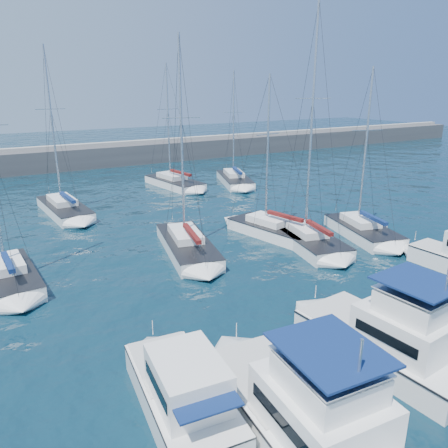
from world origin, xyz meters
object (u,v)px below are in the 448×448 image
motor_yacht_port_inner (307,415)px  sailboat_back_b (174,183)px  sailboat_mid_e (362,230)px  sailboat_back_a (64,208)px  sailboat_back_c (235,180)px  sailboat_mid_b (187,245)px  motor_yacht_stbd_inner (393,339)px  motor_yacht_port_outer (183,394)px  sailboat_mid_c (272,230)px  sailboat_mid_d (309,240)px  sailboat_mid_a (8,277)px

motor_yacht_port_inner → sailboat_back_b: size_ratio=0.62×
motor_yacht_port_inner → sailboat_mid_e: sailboat_mid_e is taller
sailboat_back_a → sailboat_back_c: (21.16, 3.29, -0.02)m
sailboat_mid_b → motor_yacht_stbd_inner: bearing=-71.0°
motor_yacht_port_outer → motor_yacht_port_inner: (3.12, -3.27, 0.19)m
motor_yacht_port_inner → sailboat_mid_c: sailboat_mid_c is taller
motor_yacht_stbd_inner → sailboat_back_b: bearing=76.1°
sailboat_back_b → sailboat_mid_d: bearing=-97.6°
motor_yacht_stbd_inner → sailboat_mid_b: 16.93m
sailboat_mid_c → sailboat_mid_e: size_ratio=0.96×
sailboat_mid_a → sailboat_mid_b: 12.01m
sailboat_back_a → sailboat_back_c: bearing=4.2°
sailboat_mid_a → sailboat_mid_e: (25.91, -4.43, -0.03)m
motor_yacht_port_outer → sailboat_mid_c: size_ratio=0.54×
motor_yacht_port_outer → sailboat_mid_a: size_ratio=0.46×
sailboat_mid_d → sailboat_back_a: 23.68m
motor_yacht_stbd_inner → sailboat_back_a: bearing=99.2°
sailboat_back_c → motor_yacht_port_outer: bearing=-105.0°
motor_yacht_port_inner → motor_yacht_stbd_inner: bearing=19.2°
motor_yacht_port_inner → sailboat_mid_c: 21.85m
sailboat_mid_b → sailboat_back_a: 16.17m
sailboat_back_a → sailboat_mid_b: bearing=-73.2°
sailboat_mid_c → sailboat_back_b: sailboat_back_b is taller
sailboat_mid_c → sailboat_back_c: 20.00m
sailboat_mid_e → sailboat_back_b: size_ratio=0.93×
motor_yacht_port_inner → sailboat_back_c: size_ratio=0.65×
motor_yacht_stbd_inner → sailboat_back_c: bearing=64.6°
sailboat_mid_d → sailboat_back_c: bearing=84.8°
motor_yacht_port_outer → motor_yacht_stbd_inner: (9.45, -1.57, 0.19)m
motor_yacht_port_outer → motor_yacht_port_inner: size_ratio=0.78×
sailboat_mid_b → sailboat_back_a: size_ratio=0.99×
sailboat_mid_c → sailboat_back_a: (-13.52, 15.19, 0.01)m
sailboat_mid_e → sailboat_mid_b: bearing=179.1°
sailboat_mid_a → sailboat_back_a: (6.09, 14.61, -0.02)m
sailboat_mid_d → sailboat_back_b: 24.26m
sailboat_mid_a → sailboat_mid_c: size_ratio=1.19×
sailboat_mid_a → sailboat_mid_c: sailboat_mid_a is taller
motor_yacht_port_inner → sailboat_back_a: size_ratio=0.58×
sailboat_back_a → motor_yacht_port_inner: bearing=-91.7°
sailboat_back_b → sailboat_back_a: bearing=-167.3°
motor_yacht_port_outer → sailboat_back_b: size_ratio=0.48×
sailboat_mid_e → sailboat_mid_c: bearing=163.7°
sailboat_mid_b → sailboat_mid_a: bearing=-170.2°
sailboat_mid_c → sailboat_back_b: (0.37, 20.67, 0.00)m
motor_yacht_port_inner → sailboat_mid_a: sailboat_mid_a is taller
sailboat_back_a → sailboat_back_b: 14.93m
sailboat_mid_b → sailboat_back_c: sailboat_mid_b is taller
motor_yacht_stbd_inner → sailboat_back_a: size_ratio=0.52×
motor_yacht_stbd_inner → sailboat_back_c: size_ratio=0.59×
sailboat_mid_e → sailboat_back_a: size_ratio=0.87×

